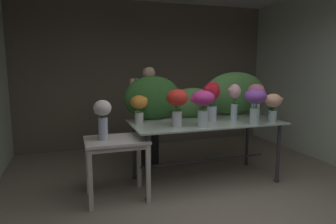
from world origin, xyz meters
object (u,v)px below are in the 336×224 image
(florist, at_px, (149,105))
(vase_scarlet_ranunculus, at_px, (177,102))
(vase_magenta_freesia, at_px, (203,103))
(vase_crimson_stock, at_px, (212,97))
(vase_blush_anemones, at_px, (234,98))
(vase_violet_peonies, at_px, (255,101))
(vase_white_roses_tall, at_px, (103,116))
(side_table_white, at_px, (116,147))
(vase_peach_tulips, at_px, (273,104))
(vase_sunset_hydrangea, at_px, (139,105))
(vase_rosy_roses, at_px, (256,96))
(display_table_glass, at_px, (205,130))

(florist, height_order, vase_scarlet_ranunculus, florist)
(vase_magenta_freesia, bearing_deg, vase_crimson_stock, 48.85)
(vase_blush_anemones, bearing_deg, vase_violet_peonies, -67.97)
(vase_magenta_freesia, height_order, vase_white_roses_tall, vase_magenta_freesia)
(side_table_white, relative_size, vase_scarlet_ranunculus, 1.58)
(vase_peach_tulips, bearing_deg, vase_sunset_hydrangea, 164.42)
(vase_white_roses_tall, bearing_deg, vase_blush_anemones, 3.38)
(vase_peach_tulips, bearing_deg, vase_blush_anemones, 152.41)
(vase_scarlet_ranunculus, height_order, vase_white_roses_tall, vase_scarlet_ranunculus)
(side_table_white, height_order, vase_sunset_hydrangea, vase_sunset_hydrangea)
(vase_blush_anemones, bearing_deg, vase_magenta_freesia, -157.21)
(vase_violet_peonies, relative_size, vase_sunset_hydrangea, 1.25)
(vase_violet_peonies, bearing_deg, side_table_white, 173.46)
(vase_sunset_hydrangea, bearing_deg, vase_white_roses_tall, -145.50)
(vase_violet_peonies, bearing_deg, vase_magenta_freesia, 175.12)
(vase_magenta_freesia, bearing_deg, vase_white_roses_tall, 173.28)
(vase_crimson_stock, relative_size, vase_rosy_roses, 1.08)
(vase_peach_tulips, bearing_deg, side_table_white, 176.37)
(florist, bearing_deg, display_table_glass, -53.05)
(display_table_glass, relative_size, vase_violet_peonies, 4.44)
(vase_rosy_roses, bearing_deg, vase_peach_tulips, -80.91)
(display_table_glass, distance_m, vase_magenta_freesia, 0.57)
(display_table_glass, relative_size, vase_blush_anemones, 4.03)
(display_table_glass, bearing_deg, vase_blush_anemones, -9.47)
(vase_violet_peonies, distance_m, vase_crimson_stock, 0.59)
(side_table_white, relative_size, vase_white_roses_tall, 1.58)
(vase_crimson_stock, distance_m, vase_white_roses_tall, 1.54)
(vase_scarlet_ranunculus, distance_m, vase_white_roses_tall, 0.93)
(vase_violet_peonies, distance_m, vase_blush_anemones, 0.34)
(display_table_glass, bearing_deg, vase_peach_tulips, -19.69)
(florist, xyz_separation_m, vase_crimson_stock, (0.69, -0.79, 0.18))
(florist, xyz_separation_m, vase_rosy_roses, (1.42, -0.79, 0.18))
(florist, relative_size, vase_magenta_freesia, 3.52)
(vase_scarlet_ranunculus, bearing_deg, vase_violet_peonies, -9.16)
(vase_peach_tulips, distance_m, vase_sunset_hydrangea, 1.84)
(vase_crimson_stock, relative_size, vase_sunset_hydrangea, 1.47)
(side_table_white, distance_m, vase_magenta_freesia, 1.20)
(vase_violet_peonies, bearing_deg, vase_blush_anemones, 112.03)
(side_table_white, xyz_separation_m, vase_blush_anemones, (1.68, 0.11, 0.53))
(florist, relative_size, vase_blush_anemones, 3.16)
(vase_rosy_roses, bearing_deg, vase_magenta_freesia, -161.82)
(vase_white_roses_tall, bearing_deg, vase_rosy_roses, 4.83)
(side_table_white, bearing_deg, vase_violet_peonies, -6.54)
(vase_violet_peonies, relative_size, vase_magenta_freesia, 1.01)
(vase_peach_tulips, bearing_deg, vase_scarlet_ranunculus, 176.01)
(vase_rosy_roses, bearing_deg, side_table_white, -174.84)
(vase_sunset_hydrangea, bearing_deg, florist, 64.01)
(vase_blush_anemones, bearing_deg, vase_crimson_stock, 165.71)
(florist, distance_m, vase_violet_peonies, 1.64)
(vase_blush_anemones, relative_size, vase_sunset_hydrangea, 1.37)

